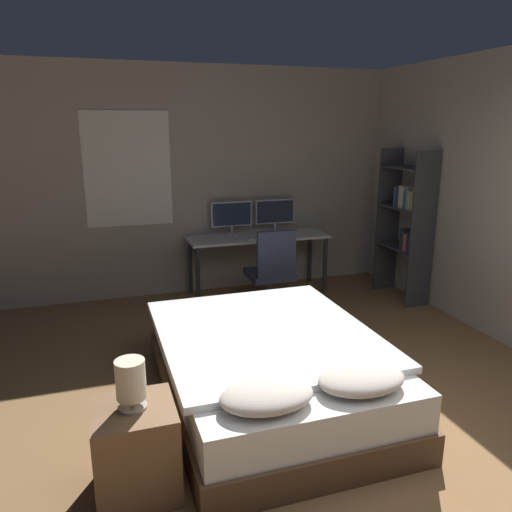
% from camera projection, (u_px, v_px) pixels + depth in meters
% --- Properties ---
extents(wall_back, '(12.00, 0.08, 2.70)m').
position_uv_depth(wall_back, '(225.00, 181.00, 6.08)').
color(wall_back, '#9E9384').
rests_on(wall_back, ground_plane).
extents(bed, '(1.54, 2.08, 0.61)m').
position_uv_depth(bed, '(270.00, 370.00, 3.69)').
color(bed, brown).
rests_on(bed, ground_plane).
extents(nightstand, '(0.45, 0.44, 0.53)m').
position_uv_depth(nightstand, '(136.00, 450.00, 2.78)').
color(nightstand, brown).
rests_on(nightstand, ground_plane).
extents(bedside_lamp, '(0.16, 0.16, 0.28)m').
position_uv_depth(bedside_lamp, '(131.00, 381.00, 2.67)').
color(bedside_lamp, gray).
rests_on(bedside_lamp, nightstand).
extents(desk, '(1.70, 0.55, 0.72)m').
position_uv_depth(desk, '(258.00, 243.00, 6.05)').
color(desk, beige).
rests_on(desk, ground_plane).
extents(monitor_left, '(0.51, 0.16, 0.40)m').
position_uv_depth(monitor_left, '(232.00, 216.00, 6.04)').
color(monitor_left, '#B7B7BC').
rests_on(monitor_left, desk).
extents(monitor_right, '(0.51, 0.16, 0.40)m').
position_uv_depth(monitor_right, '(275.00, 213.00, 6.21)').
color(monitor_right, '#B7B7BC').
rests_on(monitor_right, desk).
extents(keyboard, '(0.38, 0.13, 0.02)m').
position_uv_depth(keyboard, '(263.00, 238.00, 5.86)').
color(keyboard, '#B7B7BC').
rests_on(keyboard, desk).
extents(computer_mouse, '(0.07, 0.05, 0.04)m').
position_uv_depth(computer_mouse, '(285.00, 236.00, 5.95)').
color(computer_mouse, '#B7B7BC').
rests_on(computer_mouse, desk).
extents(office_chair, '(0.52, 0.52, 0.95)m').
position_uv_depth(office_chair, '(271.00, 279.00, 5.49)').
color(office_chair, black).
rests_on(office_chair, ground_plane).
extents(bookshelf, '(0.31, 0.72, 1.75)m').
position_uv_depth(bookshelf, '(408.00, 217.00, 5.74)').
color(bookshelf, '#333338').
rests_on(bookshelf, ground_plane).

